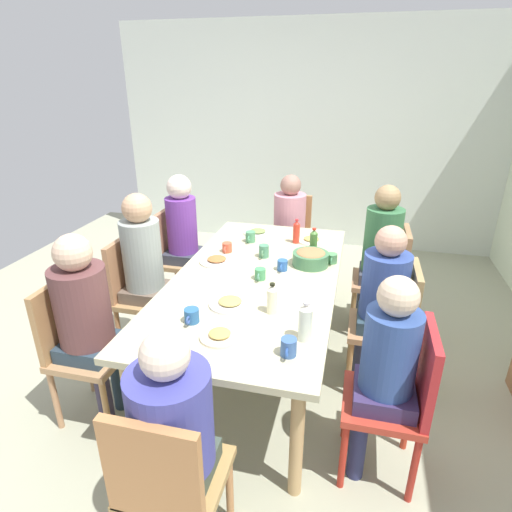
{
  "coord_description": "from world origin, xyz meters",
  "views": [
    {
      "loc": [
        2.51,
        0.62,
        1.98
      ],
      "look_at": [
        0.0,
        0.0,
        0.88
      ],
      "focal_mm": 29.5,
      "sensor_mm": 36.0,
      "label": 1
    }
  ],
  "objects_px": {
    "dining_table": "(256,285)",
    "bowl_0": "(311,258)",
    "chair_6": "(388,275)",
    "cup_7": "(282,265)",
    "chair_2": "(176,254)",
    "plate_4": "(311,240)",
    "chair_4": "(393,321)",
    "cup_1": "(260,274)",
    "person_1": "(385,364)",
    "cup_4": "(227,247)",
    "person_6": "(380,248)",
    "bottle_0": "(305,322)",
    "person_7": "(289,221)",
    "plate_2": "(230,303)",
    "chair_3": "(168,482)",
    "cup_2": "(192,316)",
    "person_2": "(184,232)",
    "plate_0": "(217,260)",
    "chair_1": "(400,395)",
    "person_5": "(85,314)",
    "cup_0": "(332,258)",
    "cup_5": "(250,237)",
    "person_4": "(382,295)",
    "bottle_1": "(313,242)",
    "plate_3": "(258,232)",
    "bottle_2": "(272,299)",
    "chair_7": "(290,235)",
    "cup_6": "(264,251)",
    "chair_0": "(137,289)",
    "plate_1": "(220,335)",
    "cup_3": "(289,347)"
  },
  "relations": [
    {
      "from": "dining_table",
      "to": "bowl_0",
      "type": "bearing_deg",
      "value": 129.36
    },
    {
      "from": "chair_6",
      "to": "cup_7",
      "type": "relative_size",
      "value": 8.33
    },
    {
      "from": "chair_2",
      "to": "plate_4",
      "type": "distance_m",
      "value": 1.23
    },
    {
      "from": "chair_4",
      "to": "cup_1",
      "type": "distance_m",
      "value": 0.92
    },
    {
      "from": "dining_table",
      "to": "person_1",
      "type": "height_order",
      "value": "person_1"
    },
    {
      "from": "bowl_0",
      "to": "cup_4",
      "type": "relative_size",
      "value": 2.34
    },
    {
      "from": "person_6",
      "to": "bottle_0",
      "type": "height_order",
      "value": "person_6"
    },
    {
      "from": "person_7",
      "to": "dining_table",
      "type": "bearing_deg",
      "value": 0.0
    },
    {
      "from": "plate_2",
      "to": "cup_4",
      "type": "bearing_deg",
      "value": -161.22
    },
    {
      "from": "cup_7",
      "to": "chair_3",
      "type": "bearing_deg",
      "value": -5.6
    },
    {
      "from": "cup_2",
      "to": "person_2",
      "type": "bearing_deg",
      "value": -155.37
    },
    {
      "from": "chair_2",
      "to": "cup_1",
      "type": "distance_m",
      "value": 1.25
    },
    {
      "from": "plate_0",
      "to": "cup_7",
      "type": "xyz_separation_m",
      "value": [
        0.02,
        0.49,
        0.02
      ]
    },
    {
      "from": "chair_1",
      "to": "person_7",
      "type": "bearing_deg",
      "value": -156.01
    },
    {
      "from": "person_5",
      "to": "cup_0",
      "type": "bearing_deg",
      "value": 128.92
    },
    {
      "from": "plate_0",
      "to": "plate_2",
      "type": "distance_m",
      "value": 0.64
    },
    {
      "from": "bowl_0",
      "to": "cup_5",
      "type": "xyz_separation_m",
      "value": [
        -0.34,
        -0.54,
        -0.01
      ]
    },
    {
      "from": "person_4",
      "to": "cup_7",
      "type": "distance_m",
      "value": 0.69
    },
    {
      "from": "bottle_1",
      "to": "person_6",
      "type": "bearing_deg",
      "value": 116.4
    },
    {
      "from": "plate_3",
      "to": "bottle_2",
      "type": "height_order",
      "value": "bottle_2"
    },
    {
      "from": "plate_0",
      "to": "cup_2",
      "type": "bearing_deg",
      "value": 9.12
    },
    {
      "from": "chair_7",
      "to": "cup_2",
      "type": "height_order",
      "value": "chair_7"
    },
    {
      "from": "chair_7",
      "to": "cup_6",
      "type": "relative_size",
      "value": 8.15
    },
    {
      "from": "chair_0",
      "to": "cup_1",
      "type": "height_order",
      "value": "chair_0"
    },
    {
      "from": "cup_4",
      "to": "bowl_0",
      "type": "bearing_deg",
      "value": 82.23
    },
    {
      "from": "dining_table",
      "to": "cup_7",
      "type": "xyz_separation_m",
      "value": [
        -0.14,
        0.16,
        0.1
      ]
    },
    {
      "from": "dining_table",
      "to": "person_7",
      "type": "distance_m",
      "value": 1.36
    },
    {
      "from": "person_6",
      "to": "cup_1",
      "type": "height_order",
      "value": "person_6"
    },
    {
      "from": "dining_table",
      "to": "chair_3",
      "type": "bearing_deg",
      "value": 0.0
    },
    {
      "from": "plate_3",
      "to": "cup_6",
      "type": "distance_m",
      "value": 0.51
    },
    {
      "from": "chair_1",
      "to": "person_5",
      "type": "xyz_separation_m",
      "value": [
        0.0,
        -1.76,
        0.22
      ]
    },
    {
      "from": "plate_1",
      "to": "person_6",
      "type": "bearing_deg",
      "value": 150.27
    },
    {
      "from": "cup_1",
      "to": "bottle_1",
      "type": "bearing_deg",
      "value": 149.8
    },
    {
      "from": "chair_6",
      "to": "cup_3",
      "type": "xyz_separation_m",
      "value": [
        1.54,
        -0.56,
        0.26
      ]
    },
    {
      "from": "plate_4",
      "to": "bottle_2",
      "type": "relative_size",
      "value": 1.24
    },
    {
      "from": "plate_0",
      "to": "plate_1",
      "type": "xyz_separation_m",
      "value": [
        0.92,
        0.33,
        0.0
      ]
    },
    {
      "from": "plate_3",
      "to": "cup_7",
      "type": "xyz_separation_m",
      "value": [
        0.69,
        0.34,
        0.02
      ]
    },
    {
      "from": "plate_1",
      "to": "plate_3",
      "type": "height_order",
      "value": "same"
    },
    {
      "from": "person_2",
      "to": "chair_3",
      "type": "relative_size",
      "value": 1.37
    },
    {
      "from": "chair_1",
      "to": "bottle_0",
      "type": "distance_m",
      "value": 0.6
    },
    {
      "from": "chair_6",
      "to": "cup_2",
      "type": "relative_size",
      "value": 7.58
    },
    {
      "from": "chair_4",
      "to": "person_4",
      "type": "distance_m",
      "value": 0.21
    },
    {
      "from": "cup_0",
      "to": "plate_2",
      "type": "bearing_deg",
      "value": -35.14
    },
    {
      "from": "chair_6",
      "to": "bottle_2",
      "type": "distance_m",
      "value": 1.4
    },
    {
      "from": "plate_3",
      "to": "chair_3",
      "type": "bearing_deg",
      "value": 4.66
    },
    {
      "from": "person_2",
      "to": "person_4",
      "type": "distance_m",
      "value": 1.81
    },
    {
      "from": "cup_1",
      "to": "chair_4",
      "type": "bearing_deg",
      "value": 92.56
    },
    {
      "from": "plate_0",
      "to": "plate_1",
      "type": "distance_m",
      "value": 0.98
    },
    {
      "from": "chair_1",
      "to": "bottle_2",
      "type": "distance_m",
      "value": 0.83
    },
    {
      "from": "person_4",
      "to": "cup_0",
      "type": "relative_size",
      "value": 10.19
    }
  ]
}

